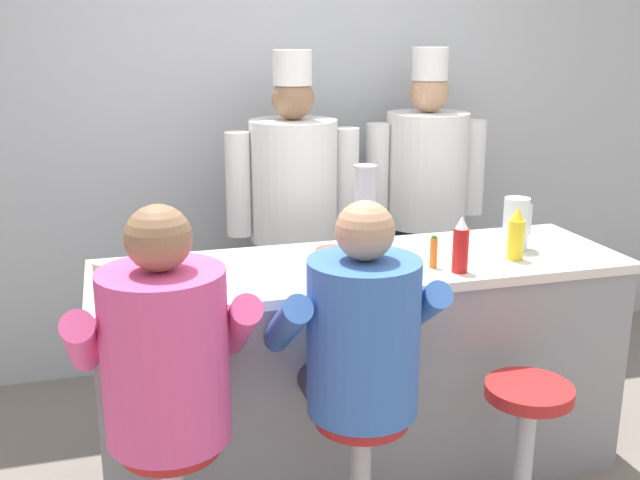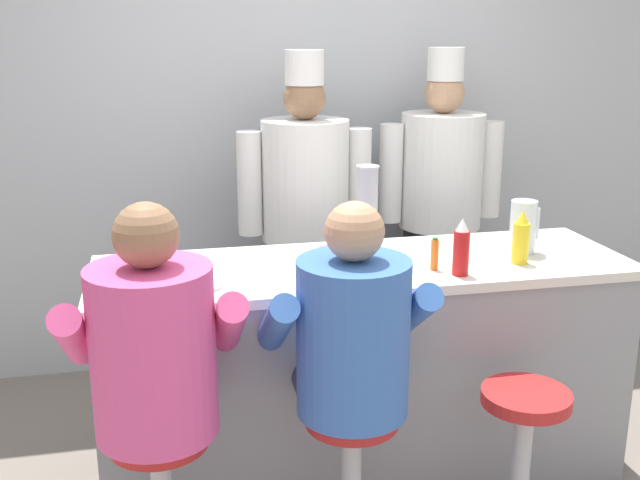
{
  "view_description": "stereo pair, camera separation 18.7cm",
  "coord_description": "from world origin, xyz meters",
  "px_view_note": "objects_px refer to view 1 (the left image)",
  "views": [
    {
      "loc": [
        -0.99,
        -2.48,
        1.91
      ],
      "look_at": [
        -0.2,
        0.32,
        1.1
      ],
      "focal_mm": 42.0,
      "sensor_mm": 36.0,
      "label": 1
    },
    {
      "loc": [
        -0.81,
        -2.52,
        1.91
      ],
      "look_at": [
        -0.2,
        0.32,
        1.1
      ],
      "focal_mm": 42.0,
      "sensor_mm": 36.0,
      "label": 2
    }
  ],
  "objects_px": {
    "water_pitcher_clear": "(516,224)",
    "ketchup_bottle_red": "(461,246)",
    "coffee_mug_tan": "(107,272)",
    "breakfast_plate": "(193,285)",
    "cup_stack_steel": "(365,212)",
    "mustard_bottle_yellow": "(516,235)",
    "cereal_bowl": "(333,256)",
    "empty_stool_round": "(526,435)",
    "hot_sauce_bottle_orange": "(434,252)",
    "cook_in_whites_far": "(425,197)",
    "diner_seated_blue": "(360,346)",
    "diner_seated_pink": "(165,364)",
    "cook_in_whites_near": "(294,210)"
  },
  "relations": [
    {
      "from": "cereal_bowl",
      "to": "diner_seated_pink",
      "type": "height_order",
      "value": "diner_seated_pink"
    },
    {
      "from": "ketchup_bottle_red",
      "to": "empty_stool_round",
      "type": "relative_size",
      "value": 0.37
    },
    {
      "from": "coffee_mug_tan",
      "to": "cereal_bowl",
      "type": "bearing_deg",
      "value": 0.31
    },
    {
      "from": "diner_seated_blue",
      "to": "water_pitcher_clear",
      "type": "bearing_deg",
      "value": 31.57
    },
    {
      "from": "water_pitcher_clear",
      "to": "breakfast_plate",
      "type": "bearing_deg",
      "value": -174.53
    },
    {
      "from": "hot_sauce_bottle_orange",
      "to": "mustard_bottle_yellow",
      "type": "bearing_deg",
      "value": 1.5
    },
    {
      "from": "empty_stool_round",
      "to": "cook_in_whites_far",
      "type": "relative_size",
      "value": 0.35
    },
    {
      "from": "mustard_bottle_yellow",
      "to": "coffee_mug_tan",
      "type": "relative_size",
      "value": 1.6
    },
    {
      "from": "water_pitcher_clear",
      "to": "diner_seated_pink",
      "type": "xyz_separation_m",
      "value": [
        -1.58,
        -0.56,
        -0.22
      ]
    },
    {
      "from": "cup_stack_steel",
      "to": "diner_seated_blue",
      "type": "distance_m",
      "value": 0.73
    },
    {
      "from": "mustard_bottle_yellow",
      "to": "cook_in_whites_far",
      "type": "distance_m",
      "value": 1.14
    },
    {
      "from": "coffee_mug_tan",
      "to": "cook_in_whites_near",
      "type": "xyz_separation_m",
      "value": [
        0.96,
        0.87,
        -0.02
      ]
    },
    {
      "from": "coffee_mug_tan",
      "to": "diner_seated_pink",
      "type": "relative_size",
      "value": 0.1
    },
    {
      "from": "ketchup_bottle_red",
      "to": "cup_stack_steel",
      "type": "xyz_separation_m",
      "value": [
        -0.31,
        0.29,
        0.09
      ]
    },
    {
      "from": "empty_stool_round",
      "to": "cook_in_whites_near",
      "type": "bearing_deg",
      "value": 109.75
    },
    {
      "from": "mustard_bottle_yellow",
      "to": "diner_seated_pink",
      "type": "bearing_deg",
      "value": -164.3
    },
    {
      "from": "diner_seated_blue",
      "to": "cook_in_whites_near",
      "type": "height_order",
      "value": "cook_in_whites_near"
    },
    {
      "from": "cup_stack_steel",
      "to": "cook_in_whites_near",
      "type": "relative_size",
      "value": 0.22
    },
    {
      "from": "cereal_bowl",
      "to": "cup_stack_steel",
      "type": "bearing_deg",
      "value": 10.12
    },
    {
      "from": "cereal_bowl",
      "to": "mustard_bottle_yellow",
      "type": "bearing_deg",
      "value": -12.48
    },
    {
      "from": "mustard_bottle_yellow",
      "to": "cereal_bowl",
      "type": "relative_size",
      "value": 1.5
    },
    {
      "from": "hot_sauce_bottle_orange",
      "to": "cereal_bowl",
      "type": "relative_size",
      "value": 0.89
    },
    {
      "from": "hot_sauce_bottle_orange",
      "to": "water_pitcher_clear",
      "type": "xyz_separation_m",
      "value": [
        0.46,
        0.15,
        0.05
      ]
    },
    {
      "from": "coffee_mug_tan",
      "to": "empty_stool_round",
      "type": "height_order",
      "value": "coffee_mug_tan"
    },
    {
      "from": "water_pitcher_clear",
      "to": "ketchup_bottle_red",
      "type": "bearing_deg",
      "value": -148.57
    },
    {
      "from": "cup_stack_steel",
      "to": "cook_in_whites_far",
      "type": "height_order",
      "value": "cook_in_whites_far"
    },
    {
      "from": "hot_sauce_bottle_orange",
      "to": "cook_in_whites_far",
      "type": "xyz_separation_m",
      "value": [
        0.46,
        1.14,
        -0.04
      ]
    },
    {
      "from": "ketchup_bottle_red",
      "to": "cook_in_whites_far",
      "type": "relative_size",
      "value": 0.13
    },
    {
      "from": "water_pitcher_clear",
      "to": "breakfast_plate",
      "type": "relative_size",
      "value": 0.91
    },
    {
      "from": "mustard_bottle_yellow",
      "to": "coffee_mug_tan",
      "type": "bearing_deg",
      "value": 174.43
    },
    {
      "from": "cook_in_whites_near",
      "to": "hot_sauce_bottle_orange",
      "type": "bearing_deg",
      "value": -72.62
    },
    {
      "from": "water_pitcher_clear",
      "to": "cook_in_whites_far",
      "type": "xyz_separation_m",
      "value": [
        0.0,
        0.99,
        -0.09
      ]
    },
    {
      "from": "hot_sauce_bottle_orange",
      "to": "cup_stack_steel",
      "type": "relative_size",
      "value": 0.34
    },
    {
      "from": "coffee_mug_tan",
      "to": "cook_in_whites_far",
      "type": "height_order",
      "value": "cook_in_whites_far"
    },
    {
      "from": "breakfast_plate",
      "to": "cereal_bowl",
      "type": "bearing_deg",
      "value": 15.38
    },
    {
      "from": "hot_sauce_bottle_orange",
      "to": "water_pitcher_clear",
      "type": "distance_m",
      "value": 0.49
    },
    {
      "from": "breakfast_plate",
      "to": "empty_stool_round",
      "type": "distance_m",
      "value": 1.39
    },
    {
      "from": "water_pitcher_clear",
      "to": "cook_in_whites_far",
      "type": "relative_size",
      "value": 0.13
    },
    {
      "from": "diner_seated_pink",
      "to": "cook_in_whites_near",
      "type": "xyz_separation_m",
      "value": [
        0.79,
        1.46,
        0.13
      ]
    },
    {
      "from": "cup_stack_steel",
      "to": "cook_in_whites_near",
      "type": "bearing_deg",
      "value": 96.66
    },
    {
      "from": "cereal_bowl",
      "to": "cook_in_whites_far",
      "type": "relative_size",
      "value": 0.08
    },
    {
      "from": "cereal_bowl",
      "to": "diner_seated_pink",
      "type": "xyz_separation_m",
      "value": [
        -0.74,
        -0.59,
        -0.13
      ]
    },
    {
      "from": "coffee_mug_tan",
      "to": "breakfast_plate",
      "type": "bearing_deg",
      "value": -27.47
    },
    {
      "from": "breakfast_plate",
      "to": "empty_stool_round",
      "type": "bearing_deg",
      "value": -21.13
    },
    {
      "from": "mustard_bottle_yellow",
      "to": "empty_stool_round",
      "type": "xyz_separation_m",
      "value": [
        -0.17,
        -0.46,
        -0.66
      ]
    },
    {
      "from": "cereal_bowl",
      "to": "water_pitcher_clear",
      "type": "bearing_deg",
      "value": -1.92
    },
    {
      "from": "mustard_bottle_yellow",
      "to": "diner_seated_blue",
      "type": "distance_m",
      "value": 0.96
    },
    {
      "from": "water_pitcher_clear",
      "to": "mustard_bottle_yellow",
      "type": "bearing_deg",
      "value": -119.61
    },
    {
      "from": "diner_seated_blue",
      "to": "empty_stool_round",
      "type": "height_order",
      "value": "diner_seated_blue"
    },
    {
      "from": "ketchup_bottle_red",
      "to": "water_pitcher_clear",
      "type": "distance_m",
      "value": 0.45
    }
  ]
}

